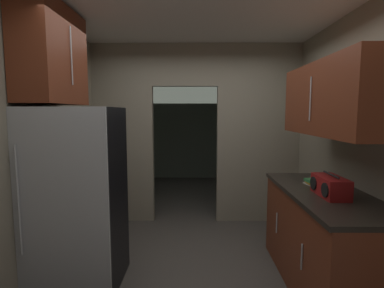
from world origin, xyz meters
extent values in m
plane|color=#47423D|center=(0.00, 0.00, 0.00)|extent=(20.00, 20.00, 0.00)
cube|color=silver|center=(0.00, 0.50, 2.69)|extent=(3.48, 7.36, 0.06)
cube|color=gray|center=(-1.10, 1.68, 1.33)|extent=(0.89, 0.12, 2.66)
cube|color=gray|center=(0.93, 1.68, 1.33)|extent=(1.22, 0.12, 2.66)
cube|color=gray|center=(-0.17, 1.68, 2.36)|extent=(0.97, 0.12, 0.61)
cube|color=gray|center=(0.00, 4.67, 1.33)|extent=(3.08, 0.10, 2.66)
cube|color=gray|center=(-1.49, 3.17, 1.33)|extent=(0.10, 2.99, 2.66)
cube|color=gray|center=(1.49, 3.17, 1.33)|extent=(0.10, 2.99, 2.66)
cube|color=gray|center=(-1.59, -0.41, 1.33)|extent=(0.10, 4.18, 2.66)
cube|color=black|center=(-1.14, -0.01, 0.86)|extent=(0.80, 0.67, 1.71)
cube|color=#B7BABC|center=(-1.14, -0.36, 0.86)|extent=(0.80, 0.03, 1.71)
cylinder|color=#B7BABC|center=(-1.48, -0.39, 0.94)|extent=(0.02, 0.02, 0.94)
cube|color=maroon|center=(1.19, -0.08, 0.45)|extent=(0.65, 1.67, 0.90)
cube|color=black|center=(1.19, -0.08, 0.92)|extent=(0.69, 1.67, 0.04)
cylinder|color=#B7BABC|center=(0.85, -0.45, 0.49)|extent=(0.01, 0.01, 0.22)
cylinder|color=#B7BABC|center=(0.85, 0.28, 0.49)|extent=(0.01, 0.01, 0.22)
cube|color=maroon|center=(1.19, -0.08, 1.79)|extent=(0.34, 1.50, 0.65)
cylinder|color=#B7BABC|center=(1.01, -0.08, 1.79)|extent=(0.01, 0.01, 0.39)
cube|color=maroon|center=(-1.36, 0.08, 2.19)|extent=(0.34, 0.88, 0.90)
cylinder|color=#B7BABC|center=(-1.18, 0.08, 2.19)|extent=(0.01, 0.01, 0.54)
cube|color=maroon|center=(1.16, -0.23, 1.02)|extent=(0.19, 0.39, 0.17)
cylinder|color=#262626|center=(1.16, -0.23, 1.13)|extent=(0.02, 0.28, 0.02)
cylinder|color=black|center=(1.06, -0.34, 1.02)|extent=(0.01, 0.12, 0.12)
cylinder|color=black|center=(1.06, -0.11, 1.02)|extent=(0.01, 0.12, 0.12)
cube|color=beige|center=(1.16, 0.18, 0.94)|extent=(0.11, 0.16, 0.01)
cube|color=gold|center=(1.16, 0.17, 0.96)|extent=(0.10, 0.12, 0.02)
cube|color=#388C47|center=(1.16, 0.17, 0.98)|extent=(0.13, 0.13, 0.03)
camera|label=1|loc=(-0.02, -2.73, 1.67)|focal=27.36mm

